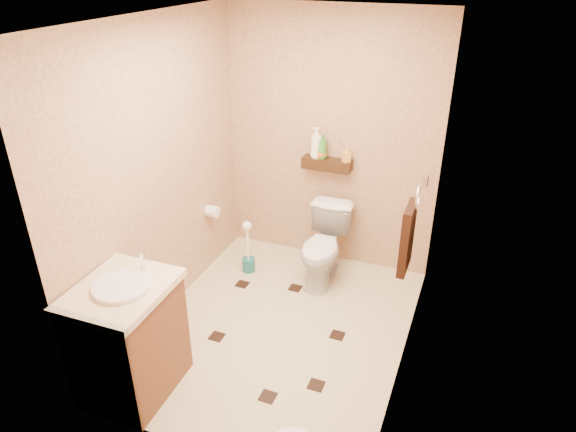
% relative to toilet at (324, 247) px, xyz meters
% --- Properties ---
extents(ground, '(2.50, 2.50, 0.00)m').
position_rel_toilet_xyz_m(ground, '(-0.10, -0.83, -0.35)').
color(ground, beige).
rests_on(ground, ground).
extents(wall_back, '(2.00, 0.04, 2.40)m').
position_rel_toilet_xyz_m(wall_back, '(-0.10, 0.42, 0.85)').
color(wall_back, tan).
rests_on(wall_back, ground).
extents(wall_front, '(2.00, 0.04, 2.40)m').
position_rel_toilet_xyz_m(wall_front, '(-0.10, -2.08, 0.85)').
color(wall_front, tan).
rests_on(wall_front, ground).
extents(wall_left, '(0.04, 2.50, 2.40)m').
position_rel_toilet_xyz_m(wall_left, '(-1.10, -0.83, 0.85)').
color(wall_left, tan).
rests_on(wall_left, ground).
extents(wall_right, '(0.04, 2.50, 2.40)m').
position_rel_toilet_xyz_m(wall_right, '(0.90, -0.83, 0.85)').
color(wall_right, tan).
rests_on(wall_right, ground).
extents(ceiling, '(2.00, 2.50, 0.02)m').
position_rel_toilet_xyz_m(ceiling, '(-0.10, -0.83, 2.05)').
color(ceiling, silver).
rests_on(ceiling, wall_back).
extents(wall_shelf, '(0.46, 0.14, 0.10)m').
position_rel_toilet_xyz_m(wall_shelf, '(-0.10, 0.34, 0.67)').
color(wall_shelf, '#37220F').
rests_on(wall_shelf, wall_back).
extents(floor_accents, '(1.16, 1.39, 0.01)m').
position_rel_toilet_xyz_m(floor_accents, '(-0.08, -0.89, -0.34)').
color(floor_accents, black).
rests_on(floor_accents, ground).
extents(toilet, '(0.42, 0.70, 0.69)m').
position_rel_toilet_xyz_m(toilet, '(0.00, 0.00, 0.00)').
color(toilet, white).
rests_on(toilet, ground).
extents(vanity, '(0.59, 0.71, 0.98)m').
position_rel_toilet_xyz_m(vanity, '(-0.80, -1.78, 0.09)').
color(vanity, brown).
rests_on(vanity, ground).
extents(toilet_brush, '(0.12, 0.12, 0.54)m').
position_rel_toilet_xyz_m(toilet_brush, '(-0.71, -0.14, -0.16)').
color(toilet_brush, '#1A676A').
rests_on(toilet_brush, ground).
extents(towel_ring, '(0.12, 0.30, 0.76)m').
position_rel_toilet_xyz_m(towel_ring, '(0.81, -0.58, 0.60)').
color(towel_ring, silver).
rests_on(towel_ring, wall_right).
extents(toilet_paper, '(0.12, 0.11, 0.12)m').
position_rel_toilet_xyz_m(toilet_paper, '(-1.04, -0.18, 0.25)').
color(toilet_paper, white).
rests_on(toilet_paper, wall_left).
extents(bottle_a, '(0.13, 0.13, 0.29)m').
position_rel_toilet_xyz_m(bottle_a, '(-0.21, 0.34, 0.87)').
color(bottle_a, white).
rests_on(bottle_a, wall_shelf).
extents(bottle_b, '(0.10, 0.10, 0.16)m').
position_rel_toilet_xyz_m(bottle_b, '(-0.20, 0.34, 0.81)').
color(bottle_b, yellow).
rests_on(bottle_b, wall_shelf).
extents(bottle_c, '(0.13, 0.13, 0.13)m').
position_rel_toilet_xyz_m(bottle_c, '(-0.16, 0.34, 0.79)').
color(bottle_c, '#EC561B').
rests_on(bottle_c, wall_shelf).
extents(bottle_d, '(0.12, 0.12, 0.24)m').
position_rel_toilet_xyz_m(bottle_d, '(-0.16, 0.34, 0.84)').
color(bottle_d, '#3A892D').
rests_on(bottle_d, wall_shelf).
extents(bottle_e, '(0.09, 0.09, 0.15)m').
position_rel_toilet_xyz_m(bottle_e, '(0.08, 0.34, 0.80)').
color(bottle_e, '#E9AB4D').
rests_on(bottle_e, wall_shelf).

